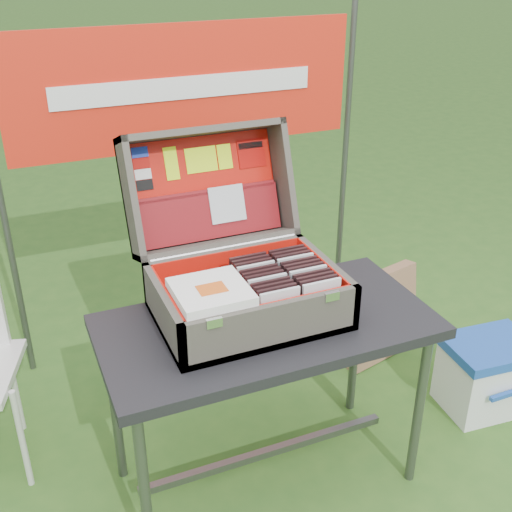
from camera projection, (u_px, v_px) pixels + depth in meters
name	position (u px, v px, depth m)	size (l,w,h in m)	color
ground	(284.00, 472.00, 2.55)	(80.00, 80.00, 0.00)	#2F591F
table	(266.00, 404.00, 2.37)	(1.15, 0.58, 0.72)	black
table_top	(267.00, 326.00, 2.22)	(1.15, 0.58, 0.04)	black
table_leg_fl	(145.00, 495.00, 2.01)	(0.04, 0.04, 0.68)	#59595B
table_leg_fr	(419.00, 410.00, 2.37)	(0.04, 0.04, 0.68)	#59595B
table_leg_bl	(115.00, 406.00, 2.39)	(0.04, 0.04, 0.68)	#59595B
table_leg_br	(355.00, 344.00, 2.75)	(0.04, 0.04, 0.68)	#59595B
table_brace	(266.00, 453.00, 2.48)	(1.00, 0.03, 0.03)	#59595B
suitcase	(241.00, 238.00, 2.16)	(0.62, 0.60, 0.55)	#605B4E
suitcase_base_bottom	(248.00, 314.00, 2.23)	(0.62, 0.44, 0.02)	#605B4E
suitcase_base_wall_front	(273.00, 327.00, 2.02)	(0.62, 0.02, 0.17)	#605B4E
suitcase_base_wall_back	(227.00, 269.00, 2.37)	(0.62, 0.02, 0.17)	#605B4E
suitcase_base_wall_left	(164.00, 314.00, 2.09)	(0.02, 0.44, 0.17)	#605B4E
suitcase_base_wall_right	(325.00, 279.00, 2.30)	(0.02, 0.44, 0.17)	#605B4E
suitcase_liner_floor	(248.00, 310.00, 2.22)	(0.57, 0.40, 0.01)	red
suitcase_latch_left	(214.00, 323.00, 1.91)	(0.05, 0.01, 0.03)	silver
suitcase_latch_right	(332.00, 296.00, 2.05)	(0.05, 0.01, 0.03)	silver
suitcase_hinge	(225.00, 248.00, 2.34)	(0.02, 0.02, 0.56)	silver
suitcase_lid_back	(204.00, 188.00, 2.45)	(0.62, 0.44, 0.02)	#605B4E
suitcase_lid_rim_far	(201.00, 131.00, 2.36)	(0.62, 0.02, 0.17)	#605B4E
suitcase_lid_rim_near	(217.00, 243.00, 2.42)	(0.62, 0.02, 0.17)	#605B4E
suitcase_lid_rim_left	(130.00, 200.00, 2.28)	(0.02, 0.44, 0.17)	#605B4E
suitcase_lid_rim_right	(282.00, 177.00, 2.49)	(0.02, 0.44, 0.17)	#605B4E
suitcase_lid_liner	(205.00, 188.00, 2.44)	(0.57, 0.39, 0.01)	red
suitcase_liner_wall_front	(271.00, 321.00, 2.03)	(0.57, 0.01, 0.14)	red
suitcase_liner_wall_back	(228.00, 268.00, 2.35)	(0.57, 0.01, 0.14)	red
suitcase_liner_wall_left	(168.00, 310.00, 2.09)	(0.01, 0.40, 0.14)	red
suitcase_liner_wall_right	(321.00, 277.00, 2.29)	(0.01, 0.40, 0.14)	red
suitcase_lid_pocket	(210.00, 215.00, 2.44)	(0.55, 0.18, 0.03)	maroon
suitcase_pocket_edge	(207.00, 192.00, 2.42)	(0.54, 0.02, 0.02)	maroon
suitcase_pocket_cd	(227.00, 204.00, 2.44)	(0.14, 0.14, 0.01)	silver
lid_sticker_cc_a	(140.00, 152.00, 2.33)	(0.06, 0.04, 0.00)	#1933B2
lid_sticker_cc_b	(141.00, 163.00, 2.34)	(0.06, 0.04, 0.00)	#AD0803
lid_sticker_cc_c	(143.00, 174.00, 2.34)	(0.06, 0.04, 0.00)	white
lid_sticker_cc_d	(145.00, 185.00, 2.35)	(0.06, 0.04, 0.00)	black
lid_card_neon_tall	(171.00, 164.00, 2.38)	(0.05, 0.12, 0.00)	#D2FB13
lid_card_neon_main	(201.00, 160.00, 2.42)	(0.12, 0.09, 0.00)	#D2FB13
lid_card_neon_small	(225.00, 157.00, 2.45)	(0.06, 0.09, 0.00)	#D2FB13
lid_sticker_band	(251.00, 153.00, 2.49)	(0.11, 0.11, 0.00)	#AD0803
lid_sticker_band_bar	(250.00, 145.00, 2.49)	(0.10, 0.02, 0.00)	black
cd_left_0	(280.00, 312.00, 2.06)	(0.14, 0.01, 0.16)	silver
cd_left_1	(276.00, 308.00, 2.08)	(0.14, 0.01, 0.16)	black
cd_left_2	(273.00, 304.00, 2.10)	(0.14, 0.01, 0.16)	black
cd_left_3	(270.00, 301.00, 2.12)	(0.14, 0.01, 0.16)	black
cd_left_4	(267.00, 297.00, 2.14)	(0.14, 0.01, 0.16)	silver
cd_left_5	(264.00, 294.00, 2.16)	(0.14, 0.01, 0.16)	black
cd_left_6	(262.00, 291.00, 2.18)	(0.14, 0.01, 0.16)	black
cd_left_7	(259.00, 287.00, 2.20)	(0.14, 0.01, 0.16)	black
cd_left_8	(256.00, 284.00, 2.22)	(0.14, 0.01, 0.16)	silver
cd_left_9	(253.00, 281.00, 2.24)	(0.14, 0.01, 0.16)	black
cd_left_10	(251.00, 278.00, 2.26)	(0.14, 0.01, 0.16)	black
cd_left_11	(248.00, 275.00, 2.28)	(0.14, 0.01, 0.16)	black
cd_right_0	(321.00, 302.00, 2.11)	(0.14, 0.01, 0.16)	silver
cd_right_1	(317.00, 299.00, 2.13)	(0.14, 0.01, 0.16)	black
cd_right_2	(314.00, 295.00, 2.15)	(0.14, 0.01, 0.16)	black
cd_right_3	(311.00, 292.00, 2.17)	(0.14, 0.01, 0.16)	black
cd_right_4	(307.00, 289.00, 2.19)	(0.14, 0.01, 0.16)	silver
cd_right_5	(304.00, 285.00, 2.21)	(0.14, 0.01, 0.16)	black
cd_right_6	(301.00, 282.00, 2.23)	(0.14, 0.01, 0.16)	black
cd_right_7	(298.00, 279.00, 2.25)	(0.14, 0.01, 0.16)	black
cd_right_8	(295.00, 276.00, 2.27)	(0.14, 0.01, 0.16)	silver
cd_right_9	(292.00, 273.00, 2.29)	(0.14, 0.01, 0.16)	black
cd_right_10	(289.00, 270.00, 2.31)	(0.14, 0.01, 0.16)	black
cd_right_11	(286.00, 267.00, 2.33)	(0.14, 0.01, 0.16)	black
songbook_0	(211.00, 295.00, 2.03)	(0.23, 0.23, 0.01)	white
songbook_1	(211.00, 294.00, 2.03)	(0.23, 0.23, 0.01)	white
songbook_2	(211.00, 292.00, 2.03)	(0.23, 0.23, 0.01)	white
songbook_3	(211.00, 291.00, 2.03)	(0.23, 0.23, 0.01)	white
songbook_4	(211.00, 290.00, 2.02)	(0.23, 0.23, 0.01)	white
songbook_5	(211.00, 288.00, 2.02)	(0.23, 0.23, 0.01)	white
songbook_graphic	(212.00, 289.00, 2.01)	(0.09, 0.07, 0.00)	#D85919
cooler	(486.00, 375.00, 2.84)	(0.38, 0.29, 0.34)	white
cooler_body	(486.00, 379.00, 2.85)	(0.36, 0.27, 0.29)	white
cooler_lid	(492.00, 347.00, 2.77)	(0.38, 0.29, 0.05)	#1C4AA9
cooler_handle	(512.00, 393.00, 2.70)	(0.23, 0.02, 0.02)	#1C4AA9
chair_leg_fr	(22.00, 439.00, 2.39)	(0.02, 0.02, 0.45)	silver
chair_leg_br	(15.00, 386.00, 2.67)	(0.02, 0.02, 0.45)	silver
cardboard_box	(381.00, 316.00, 3.16)	(0.43, 0.07, 0.45)	#9B6D50
banner_post_left	(2.00, 208.00, 2.77)	(0.03, 0.03, 1.70)	#59595B
banner_post_right	(345.00, 160.00, 3.36)	(0.03, 0.03, 1.70)	#59595B
banner	(186.00, 87.00, 2.86)	(1.60, 0.01, 0.55)	red
banner_text	(187.00, 88.00, 2.85)	(1.20, 0.00, 0.10)	white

